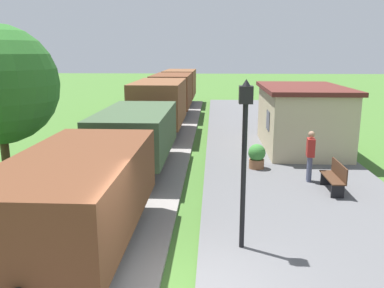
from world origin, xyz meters
The scene contains 7 objects.
freight_train centered at (-2.40, 15.76, 1.58)m, with size 2.50×32.60×2.72m.
station_hut centered at (4.40, 11.43, 1.65)m, with size 3.50×5.80×2.78m.
bench_near_hut centered at (4.27, 5.64, 0.72)m, with size 0.42×1.50×0.91m.
bench_down_platform centered at (4.27, 15.63, 0.72)m, with size 0.42×1.50×0.91m.
person_waiting centered at (3.71, 6.61, 1.18)m, with size 0.27×0.40×1.71m.
potted_planter centered at (2.12, 8.06, 0.72)m, with size 0.64×0.64×0.92m.
lamp_post_near centered at (1.16, 1.80, 2.80)m, with size 0.28×0.28×3.70m.
Camera 1 is at (0.50, -6.43, 4.48)m, focal length 37.53 mm.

